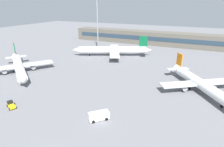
% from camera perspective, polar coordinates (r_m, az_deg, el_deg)
% --- Properties ---
extents(ground_plane, '(400.00, 400.00, 0.00)m').
position_cam_1_polar(ground_plane, '(69.92, 3.94, -2.94)').
color(ground_plane, slate).
extents(terminal_building, '(134.88, 12.13, 9.00)m').
position_cam_1_polar(terminal_building, '(138.66, 15.44, 10.06)').
color(terminal_building, '#5B564C').
rests_on(terminal_building, ground_plane).
extents(airplane_near, '(34.13, 26.86, 9.92)m').
position_cam_1_polar(airplane_near, '(88.22, -26.30, 2.03)').
color(airplane_near, white).
rests_on(airplane_near, ground_plane).
extents(airplane_mid, '(24.68, 32.32, 9.28)m').
position_cam_1_polar(airplane_mid, '(68.70, 25.04, -2.80)').
color(airplane_mid, silver).
rests_on(airplane_mid, ground_plane).
extents(airplane_far, '(41.45, 29.89, 10.93)m').
position_cam_1_polar(airplane_far, '(105.77, 0.03, 7.10)').
color(airplane_far, white).
rests_on(airplane_far, ground_plane).
extents(baggage_tug_yellow, '(3.90, 2.92, 1.75)m').
position_cam_1_polar(baggage_tug_yellow, '(61.08, -28.19, -8.31)').
color(baggage_tug_yellow, yellow).
rests_on(baggage_tug_yellow, ground_plane).
extents(service_van_white, '(5.08, 5.10, 2.08)m').
position_cam_1_polar(service_van_white, '(48.79, -4.03, -12.60)').
color(service_van_white, white).
rests_on(service_van_white, ground_plane).
extents(floodlight_tower_west, '(3.20, 0.80, 30.86)m').
position_cam_1_polar(floodlight_tower_west, '(118.85, -4.43, 15.45)').
color(floodlight_tower_west, gray).
rests_on(floodlight_tower_west, ground_plane).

